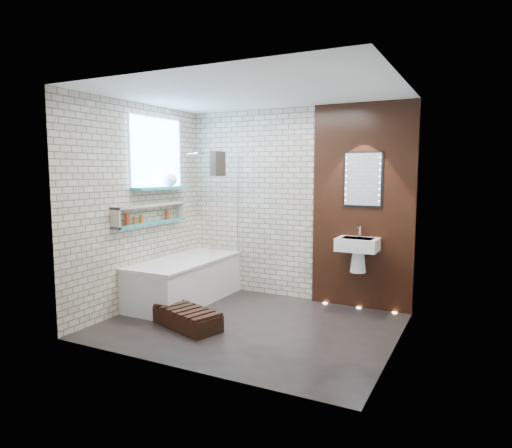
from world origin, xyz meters
The scene contains 15 objects.
ground centered at (0.00, 0.00, 0.00)m, with size 3.20×3.20×0.00m, color black.
room_shell centered at (0.00, 0.00, 1.30)m, with size 3.24×3.20×2.60m.
walnut_panel centered at (0.95, 1.27, 1.30)m, with size 1.30×0.06×2.60m, color black.
clerestory_window centered at (-1.57, 0.35, 1.90)m, with size 0.18×1.00×0.94m.
display_niche centered at (-1.53, 0.15, 1.20)m, with size 0.14×1.30×0.26m.
bathtub centered at (-1.22, 0.45, 0.29)m, with size 0.79×1.74×0.70m.
bath_screen centered at (-0.87, 0.89, 1.28)m, with size 0.01×0.78×1.40m, color white.
towel centered at (-0.87, 0.74, 1.85)m, with size 0.10×0.25×0.33m, color black.
shower_head centered at (-1.30, 0.95, 2.00)m, with size 0.18×0.18×0.02m, color silver.
washbasin centered at (0.95, 1.07, 0.79)m, with size 0.50×0.36×0.58m.
led_mirror centered at (0.95, 1.23, 1.65)m, with size 0.50×0.02×0.70m.
walnut_step centered at (-0.60, -0.39, 0.09)m, with size 0.84×0.38×0.19m, color black.
niche_bottles centered at (-1.53, -0.03, 1.16)m, with size 0.06×0.83×0.15m.
sill_vases centered at (-1.50, 0.54, 1.64)m, with size 0.17×0.17×0.17m.
floor_uplights centered at (0.95, 1.20, 0.01)m, with size 0.96×0.06×0.01m.
Camera 1 is at (2.33, -4.45, 1.75)m, focal length 31.81 mm.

